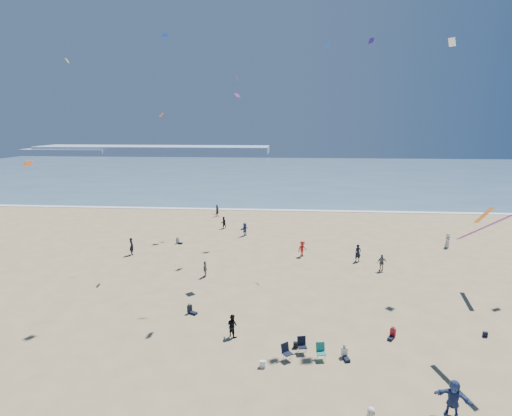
{
  "coord_description": "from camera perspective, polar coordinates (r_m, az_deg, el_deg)",
  "views": [
    {
      "loc": [
        4.06,
        -17.96,
        13.74
      ],
      "look_at": [
        2.0,
        8.0,
        8.21
      ],
      "focal_mm": 28.0,
      "sensor_mm": 36.0,
      "label": 1
    }
  ],
  "objects": [
    {
      "name": "headland_far",
      "position": [
        198.94,
        -14.41,
        8.11
      ],
      "size": [
        110.0,
        20.0,
        3.2
      ],
      "primitive_type": "cube",
      "color": "#7A8EA8",
      "rests_on": "ground"
    },
    {
      "name": "ocean",
      "position": [
        113.86,
        2.47,
        5.06
      ],
      "size": [
        220.0,
        100.0,
        0.06
      ],
      "primitive_type": "cube",
      "color": "#476B84",
      "rests_on": "ground"
    },
    {
      "name": "ground",
      "position": [
        22.97,
        -7.24,
        -24.86
      ],
      "size": [
        220.0,
        220.0,
        0.0
      ],
      "primitive_type": "plane",
      "color": "tan",
      "rests_on": "ground"
    },
    {
      "name": "black_backpack",
      "position": [
        26.44,
        5.68,
        -18.9
      ],
      "size": [
        0.3,
        0.22,
        0.38
      ],
      "primitive_type": "cube",
      "color": "black",
      "rests_on": "ground"
    },
    {
      "name": "headland_near",
      "position": [
        210.86,
        -25.27,
        7.39
      ],
      "size": [
        40.0,
        14.0,
        2.0
      ],
      "primitive_type": "cube",
      "color": "#7A8EA8",
      "rests_on": "ground"
    },
    {
      "name": "navy_bag",
      "position": [
        31.34,
        29.92,
        -15.38
      ],
      "size": [
        0.28,
        0.18,
        0.34
      ],
      "primitive_type": "cube",
      "color": "black",
      "rests_on": "ground"
    },
    {
      "name": "standing_flyers",
      "position": [
        35.75,
        3.19,
        -9.18
      ],
      "size": [
        40.32,
        44.38,
        1.87
      ],
      "color": "black",
      "rests_on": "ground"
    },
    {
      "name": "seated_group",
      "position": [
        29.3,
        1.24,
        -15.05
      ],
      "size": [
        20.68,
        31.45,
        0.84
      ],
      "color": "silver",
      "rests_on": "ground"
    },
    {
      "name": "chair_cluster",
      "position": [
        25.4,
        6.82,
        -19.52
      ],
      "size": [
        2.77,
        1.57,
        1.0
      ],
      "color": "black",
      "rests_on": "ground"
    },
    {
      "name": "white_tote",
      "position": [
        24.61,
        0.94,
        -21.39
      ],
      "size": [
        0.35,
        0.2,
        0.4
      ],
      "primitive_type": "cube",
      "color": "white",
      "rests_on": "ground"
    },
    {
      "name": "kites_aloft",
      "position": [
        32.06,
        15.74,
        13.64
      ],
      "size": [
        49.4,
        42.87,
        26.85
      ],
      "color": "orange",
      "rests_on": "ground"
    },
    {
      "name": "surf_line",
      "position": [
        64.56,
        0.83,
        -0.27
      ],
      "size": [
        220.0,
        1.2,
        0.08
      ],
      "primitive_type": "cube",
      "color": "white",
      "rests_on": "ground"
    }
  ]
}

